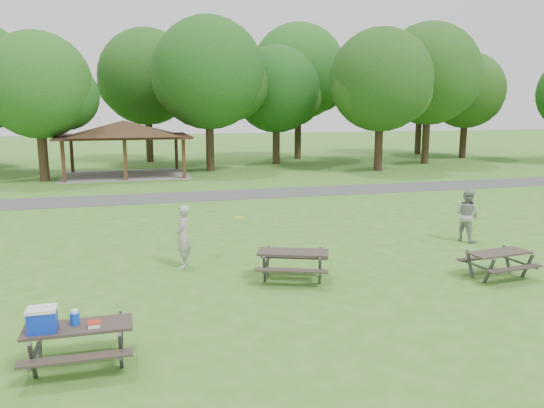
{
  "coord_description": "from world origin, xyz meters",
  "views": [
    {
      "loc": [
        -3.78,
        -13.62,
        4.66
      ],
      "look_at": [
        1.0,
        4.0,
        1.3
      ],
      "focal_mm": 35.0,
      "sensor_mm": 36.0,
      "label": 1
    }
  ],
  "objects_px": {
    "picnic_table_near": "(67,330)",
    "frisbee_thrower": "(183,236)",
    "picnic_table_middle": "(293,258)",
    "frisbee_catcher": "(467,215)"
  },
  "relations": [
    {
      "from": "picnic_table_near",
      "to": "frisbee_thrower",
      "type": "xyz_separation_m",
      "value": [
        2.63,
        5.7,
        0.17
      ]
    },
    {
      "from": "picnic_table_near",
      "to": "frisbee_catcher",
      "type": "relative_size",
      "value": 1.02
    },
    {
      "from": "picnic_table_middle",
      "to": "frisbee_thrower",
      "type": "distance_m",
      "value": 3.41
    },
    {
      "from": "frisbee_thrower",
      "to": "frisbee_catcher",
      "type": "distance_m",
      "value": 9.93
    },
    {
      "from": "picnic_table_middle",
      "to": "frisbee_catcher",
      "type": "distance_m",
      "value": 7.59
    },
    {
      "from": "picnic_table_near",
      "to": "frisbee_thrower",
      "type": "bearing_deg",
      "value": 65.26
    },
    {
      "from": "picnic_table_middle",
      "to": "frisbee_thrower",
      "type": "height_order",
      "value": "frisbee_thrower"
    },
    {
      "from": "picnic_table_middle",
      "to": "frisbee_catcher",
      "type": "xyz_separation_m",
      "value": [
        7.16,
        2.5,
        0.31
      ]
    },
    {
      "from": "picnic_table_near",
      "to": "picnic_table_middle",
      "type": "bearing_deg",
      "value": 34.62
    },
    {
      "from": "frisbee_thrower",
      "to": "picnic_table_near",
      "type": "bearing_deg",
      "value": -13.13
    }
  ]
}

